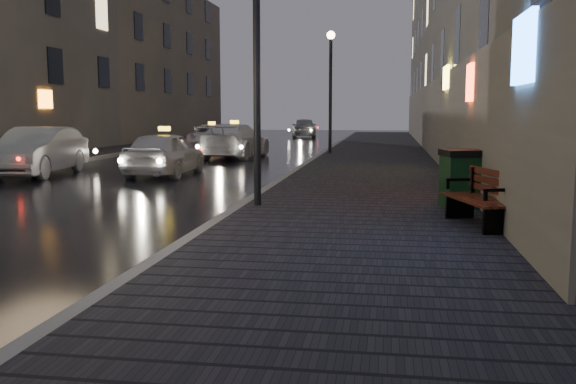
% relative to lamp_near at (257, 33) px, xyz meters
% --- Properties ---
extents(sidewalk, '(4.60, 58.00, 0.15)m').
position_rel_lamp_near_xyz_m(sidewalk, '(2.05, 15.00, -3.41)').
color(sidewalk, black).
rests_on(sidewalk, ground).
extents(curb, '(0.20, 58.00, 0.15)m').
position_rel_lamp_near_xyz_m(curb, '(-0.35, 15.00, -3.41)').
color(curb, slate).
rests_on(curb, ground).
extents(sidewalk_far, '(2.40, 58.00, 0.15)m').
position_rel_lamp_near_xyz_m(sidewalk_far, '(-10.55, 15.00, -3.41)').
color(sidewalk_far, black).
rests_on(sidewalk_far, ground).
extents(curb_far, '(0.20, 58.00, 0.15)m').
position_rel_lamp_near_xyz_m(curb_far, '(-9.25, 15.00, -3.41)').
color(curb_far, slate).
rests_on(curb_far, ground).
extents(building_near, '(1.80, 50.00, 13.00)m').
position_rel_lamp_near_xyz_m(building_near, '(5.25, 19.00, 3.01)').
color(building_near, '#605B54').
rests_on(building_near, ground).
extents(building_far_c, '(6.00, 22.00, 11.00)m').
position_rel_lamp_near_xyz_m(building_far_c, '(-15.35, 33.00, 2.01)').
color(building_far_c, '#6B6051').
rests_on(building_far_c, ground).
extents(lamp_near, '(0.36, 0.36, 5.28)m').
position_rel_lamp_near_xyz_m(lamp_near, '(0.00, 0.00, 0.00)').
color(lamp_near, black).
rests_on(lamp_near, sidewalk).
extents(lamp_far, '(0.36, 0.36, 5.28)m').
position_rel_lamp_near_xyz_m(lamp_far, '(0.00, 16.00, 0.00)').
color(lamp_far, black).
rests_on(lamp_far, sidewalk).
extents(bench, '(1.10, 1.89, 0.91)m').
position_rel_lamp_near_xyz_m(bench, '(4.07, -1.71, -2.88)').
color(bench, black).
rests_on(bench, sidewalk).
extents(trash_bin, '(0.88, 0.88, 1.11)m').
position_rel_lamp_near_xyz_m(trash_bin, '(3.95, 0.31, -2.77)').
color(trash_bin, black).
rests_on(trash_bin, sidewalk).
extents(taxi_near, '(1.68, 4.08, 1.38)m').
position_rel_lamp_near_xyz_m(taxi_near, '(-4.27, 6.61, -2.80)').
color(taxi_near, silver).
rests_on(taxi_near, ground).
extents(car_left_mid, '(2.07, 4.69, 1.50)m').
position_rel_lamp_near_xyz_m(car_left_mid, '(-8.19, 6.09, -2.74)').
color(car_left_mid, '#9D9DA5').
rests_on(car_left_mid, ground).
extents(taxi_mid, '(2.35, 5.14, 1.46)m').
position_rel_lamp_near_xyz_m(taxi_mid, '(-3.88, 14.15, -2.76)').
color(taxi_mid, white).
rests_on(taxi_mid, ground).
extents(taxi_far, '(2.77, 4.91, 1.29)m').
position_rel_lamp_near_xyz_m(taxi_far, '(-6.58, 20.28, -2.84)').
color(taxi_far, silver).
rests_on(taxi_far, ground).
extents(car_far, '(2.26, 4.50, 1.47)m').
position_rel_lamp_near_xyz_m(car_far, '(-3.65, 35.16, -2.75)').
color(car_far, gray).
rests_on(car_far, ground).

